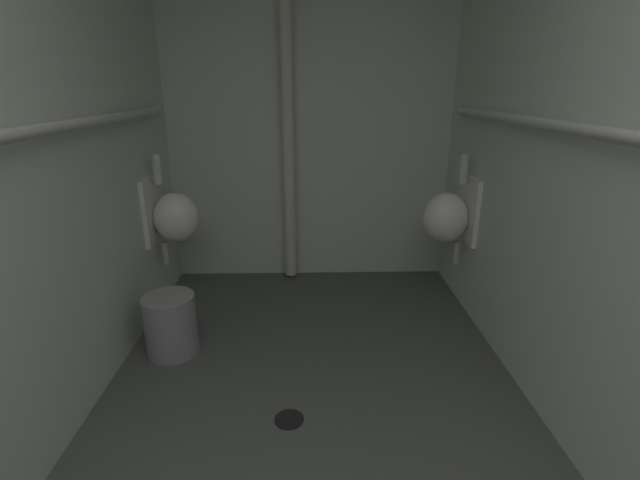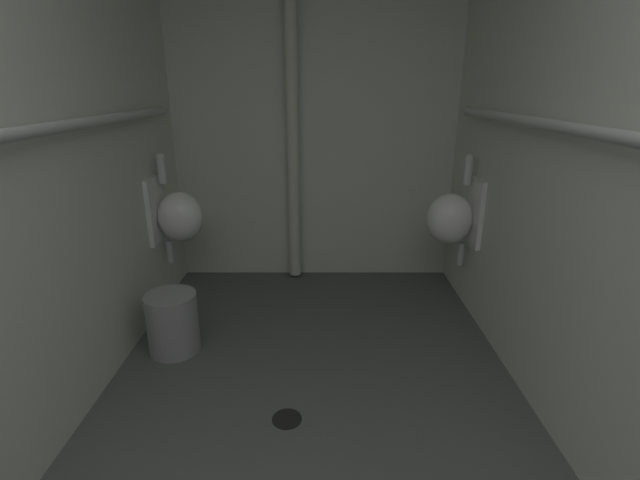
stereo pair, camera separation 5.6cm
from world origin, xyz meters
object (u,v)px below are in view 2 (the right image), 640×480
at_px(urinal_right_mid, 454,217).
at_px(standpipe_back_wall, 293,116).
at_px(floor_drain, 288,418).
at_px(waste_bin, 174,322).
at_px(urinal_left_mid, 178,215).

xyz_separation_m(urinal_right_mid, standpipe_back_wall, (-1.08, 0.52, 0.61)).
bearing_deg(urinal_right_mid, standpipe_back_wall, 154.43).
distance_m(urinal_right_mid, standpipe_back_wall, 1.35).
distance_m(floor_drain, waste_bin, 0.93).
relative_size(urinal_right_mid, standpipe_back_wall, 0.30).
bearing_deg(standpipe_back_wall, waste_bin, -121.20).
relative_size(urinal_left_mid, waste_bin, 2.12).
distance_m(standpipe_back_wall, waste_bin, 1.66).
relative_size(urinal_left_mid, standpipe_back_wall, 0.30).
bearing_deg(waste_bin, floor_drain, -40.20).
relative_size(urinal_right_mid, floor_drain, 5.39).
height_order(urinal_left_mid, standpipe_back_wall, standpipe_back_wall).
xyz_separation_m(urinal_left_mid, floor_drain, (0.81, -1.19, -0.65)).
bearing_deg(floor_drain, waste_bin, 139.80).
bearing_deg(urinal_right_mid, floor_drain, -132.07).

